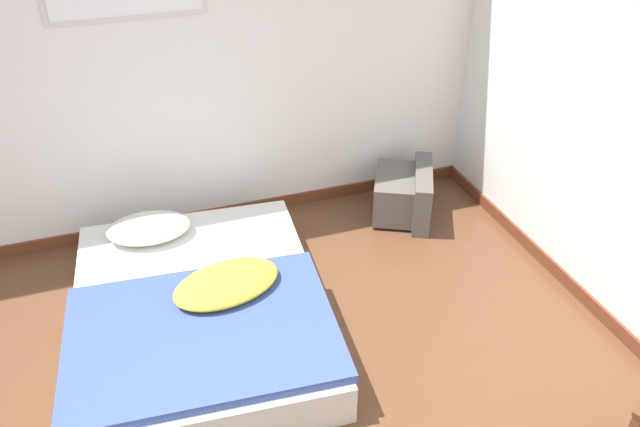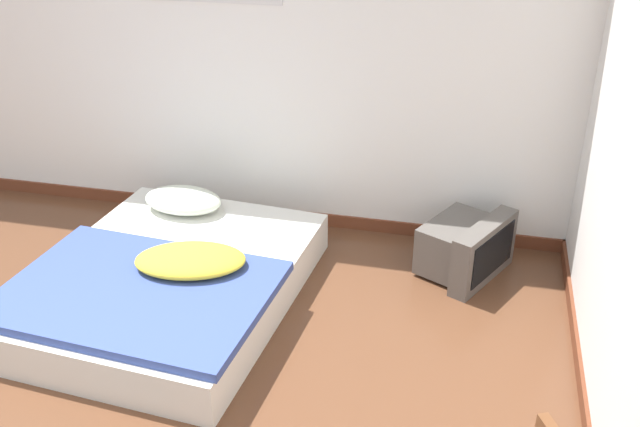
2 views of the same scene
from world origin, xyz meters
TOP-DOWN VIEW (x-y plane):
  - wall_back at (0.00, 2.44)m, footprint 7.40×0.08m
  - mattress_bed at (0.24, 1.30)m, footprint 1.50×1.84m
  - crt_tv at (1.88, 2.01)m, footprint 0.60×0.66m

SIDE VIEW (x-z plane):
  - mattress_bed at x=0.24m, z-range -0.04..0.34m
  - crt_tv at x=1.88m, z-range -0.01..0.36m
  - wall_back at x=0.00m, z-range -0.01..2.59m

